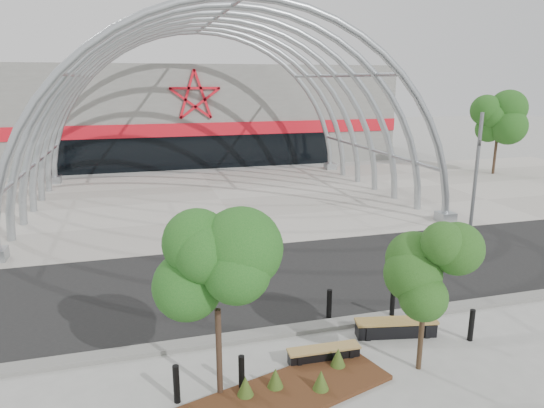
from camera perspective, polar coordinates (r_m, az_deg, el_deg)
ground at (r=14.38m, az=4.39°, el=-13.99°), size 140.00×140.00×0.00m
road at (r=17.38m, az=0.45°, el=-8.70°), size 140.00×7.00×0.02m
forecourt at (r=28.55m, az=-6.17°, el=0.52°), size 60.00×17.00×0.04m
kerb at (r=14.15m, az=4.75°, el=-14.24°), size 60.00×0.50×0.12m
arena_building at (r=45.62m, az=-10.10°, el=10.63°), size 34.00×15.24×8.00m
vault_canopy at (r=28.55m, az=-6.17°, el=0.52°), size 20.80×15.80×20.36m
planting_bed at (r=11.42m, az=0.42°, el=-21.50°), size 5.56×3.10×0.56m
signal_pole at (r=22.96m, az=22.87°, el=3.34°), size 0.32×0.78×5.49m
street_tree_0 at (r=10.23m, az=-6.54°, el=-7.94°), size 1.81×1.81×4.12m
street_tree_1 at (r=11.82m, az=17.76°, el=-7.09°), size 1.55×1.55×3.68m
bench_0 at (r=12.71m, az=6.11°, el=-17.20°), size 1.85×0.46×0.39m
bench_1 at (r=14.13m, az=14.36°, el=-13.95°), size 2.29×0.91×0.47m
bollard_0 at (r=11.37m, az=-11.18°, el=-20.07°), size 0.14×0.14×0.89m
bollard_1 at (r=11.54m, az=-3.60°, el=-19.28°), size 0.14×0.14×0.88m
bollard_2 at (r=14.54m, az=6.74°, el=-11.67°), size 0.15×0.15×0.93m
bollard_3 at (r=14.90m, az=13.97°, el=-11.47°), size 0.14×0.14×0.87m
bollard_4 at (r=14.42m, az=22.41°, el=-13.04°), size 0.14×0.14×0.90m
bg_tree_1 at (r=39.29m, az=25.18°, el=9.31°), size 2.70×2.70×5.91m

